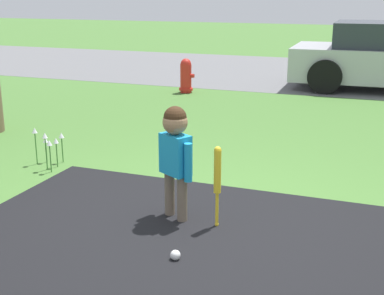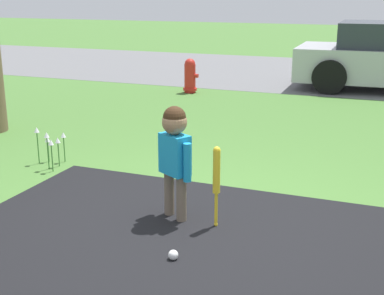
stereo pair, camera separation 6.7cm
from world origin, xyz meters
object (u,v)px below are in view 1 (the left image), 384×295
(baseball_bat, at_px, (217,175))
(child, at_px, (175,147))
(sports_ball, at_px, (175,255))
(fire_hydrant, at_px, (186,76))

(baseball_bat, bearing_deg, child, 174.15)
(baseball_bat, bearing_deg, sports_ball, -98.43)
(child, xyz_separation_m, sports_ball, (0.29, -0.72, -0.61))
(sports_ball, distance_m, fire_hydrant, 6.89)
(child, distance_m, fire_hydrant, 6.12)
(sports_ball, bearing_deg, child, 112.13)
(child, xyz_separation_m, baseball_bat, (0.39, -0.04, -0.19))
(child, height_order, baseball_bat, child)
(baseball_bat, distance_m, sports_ball, 0.81)
(baseball_bat, height_order, fire_hydrant, baseball_bat)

